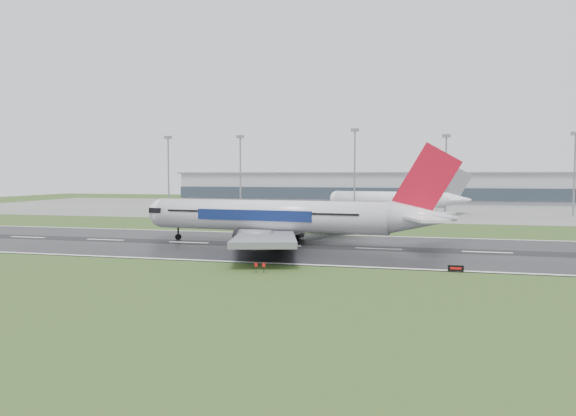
# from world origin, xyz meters

# --- Properties ---
(ground) EXTENTS (520.00, 520.00, 0.00)m
(ground) POSITION_xyz_m (0.00, 0.00, 0.00)
(ground) COLOR #2B4619
(ground) RESTS_ON ground
(runway) EXTENTS (400.00, 45.00, 0.10)m
(runway) POSITION_xyz_m (0.00, 0.00, 0.05)
(runway) COLOR black
(runway) RESTS_ON ground
(apron) EXTENTS (400.00, 130.00, 0.08)m
(apron) POSITION_xyz_m (0.00, 125.00, 0.04)
(apron) COLOR slate
(apron) RESTS_ON ground
(terminal) EXTENTS (240.00, 36.00, 15.00)m
(terminal) POSITION_xyz_m (0.00, 185.00, 7.50)
(terminal) COLOR #93969E
(terminal) RESTS_ON ground
(main_airliner) EXTENTS (71.83, 68.97, 19.59)m
(main_airliner) POSITION_xyz_m (-18.50, 2.42, 9.90)
(main_airliner) COLOR silver
(main_airliner) RESTS_ON runway
(parked_airliner) EXTENTS (64.87, 61.92, 16.23)m
(parked_airliner) POSITION_xyz_m (-2.37, 104.86, 8.19)
(parked_airliner) COLOR white
(parked_airliner) RESTS_ON apron
(runway_sign) EXTENTS (2.25, 1.01, 1.04)m
(runway_sign) POSITION_xyz_m (13.13, -22.51, 0.52)
(runway_sign) COLOR black
(runway_sign) RESTS_ON ground
(floodmast_0) EXTENTS (0.64, 0.64, 29.28)m
(floodmast_0) POSITION_xyz_m (-94.21, 100.00, 14.64)
(floodmast_0) COLOR gray
(floodmast_0) RESTS_ON ground
(floodmast_1) EXTENTS (0.64, 0.64, 28.98)m
(floodmast_1) POSITION_xyz_m (-62.81, 100.00, 14.49)
(floodmast_1) COLOR gray
(floodmast_1) RESTS_ON ground
(floodmast_2) EXTENTS (0.64, 0.64, 30.76)m
(floodmast_2) POSITION_xyz_m (-17.09, 100.00, 15.38)
(floodmast_2) COLOR gray
(floodmast_2) RESTS_ON ground
(floodmast_3) EXTENTS (0.64, 0.64, 28.00)m
(floodmast_3) POSITION_xyz_m (16.18, 100.00, 14.00)
(floodmast_3) COLOR gray
(floodmast_3) RESTS_ON ground
(floodmast_4) EXTENTS (0.64, 0.64, 28.06)m
(floodmast_4) POSITION_xyz_m (58.98, 100.00, 14.03)
(floodmast_4) COLOR gray
(floodmast_4) RESTS_ON ground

